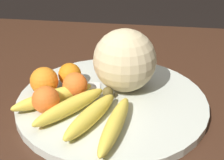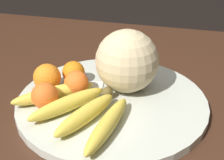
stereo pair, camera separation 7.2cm
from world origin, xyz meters
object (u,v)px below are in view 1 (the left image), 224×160
object	(u,v)px
fruit_bowl	(112,101)
orange_back_left	(75,85)
banana_bunch	(82,110)
produce_tag	(85,86)
orange_front_left	(70,74)
orange_front_right	(44,81)
melon	(125,60)
orange_mid_center	(46,100)
kitchen_table	(94,125)

from	to	relation	value
fruit_bowl	orange_back_left	size ratio (longest dim) A/B	7.57
fruit_bowl	banana_bunch	xyz separation A→B (m)	(0.05, 0.09, 0.03)
banana_bunch	produce_tag	bearing A→B (deg)	-141.83
banana_bunch	orange_front_left	xyz separation A→B (m)	(0.06, -0.14, 0.01)
orange_front_left	orange_front_right	xyz separation A→B (m)	(0.05, 0.05, 0.00)
fruit_bowl	melon	xyz separation A→B (m)	(-0.02, -0.05, 0.09)
melon	orange_mid_center	world-z (taller)	melon
orange_mid_center	orange_back_left	xyz separation A→B (m)	(-0.05, -0.08, -0.00)
orange_front_left	melon	bearing A→B (deg)	-179.10
orange_back_left	banana_bunch	bearing A→B (deg)	112.25
orange_back_left	produce_tag	xyz separation A→B (m)	(-0.01, -0.05, -0.03)
fruit_bowl	banana_bunch	distance (m)	0.11
orange_mid_center	produce_tag	size ratio (longest dim) A/B	0.75
orange_front_left	produce_tag	world-z (taller)	orange_front_left
kitchen_table	melon	distance (m)	0.21
kitchen_table	orange_back_left	bearing A→B (deg)	44.04
melon	orange_front_right	xyz separation A→B (m)	(0.19, 0.05, -0.04)
orange_mid_center	produce_tag	bearing A→B (deg)	-116.73
melon	orange_back_left	world-z (taller)	melon
fruit_bowl	orange_front_right	size ratio (longest dim) A/B	6.64
orange_front_right	orange_mid_center	xyz separation A→B (m)	(-0.03, 0.08, -0.00)
kitchen_table	orange_mid_center	size ratio (longest dim) A/B	22.23
melon	produce_tag	size ratio (longest dim) A/B	1.87
orange_mid_center	orange_back_left	bearing A→B (deg)	-122.24
orange_front_left	orange_back_left	distance (m)	0.06
fruit_bowl	orange_front_left	world-z (taller)	orange_front_left
orange_front_right	orange_mid_center	size ratio (longest dim) A/B	1.11
kitchen_table	orange_front_right	bearing A→B (deg)	16.81
melon	produce_tag	distance (m)	0.13
orange_front_right	produce_tag	xyz separation A→B (m)	(-0.09, -0.05, -0.03)
fruit_bowl	banana_bunch	world-z (taller)	banana_bunch
orange_front_left	orange_front_right	size ratio (longest dim) A/B	0.86
melon	orange_back_left	bearing A→B (deg)	25.37
orange_mid_center	banana_bunch	bearing A→B (deg)	172.70
kitchen_table	orange_front_right	world-z (taller)	orange_front_right
kitchen_table	orange_front_left	world-z (taller)	orange_front_left
fruit_bowl	orange_mid_center	size ratio (longest dim) A/B	7.40
fruit_bowl	orange_front_right	bearing A→B (deg)	-0.08
orange_front_left	orange_mid_center	world-z (taller)	orange_mid_center
melon	orange_front_right	size ratio (longest dim) A/B	2.25
produce_tag	banana_bunch	bearing A→B (deg)	89.56
orange_front_right	produce_tag	size ratio (longest dim) A/B	0.83
melon	fruit_bowl	bearing A→B (deg)	66.31
produce_tag	fruit_bowl	bearing A→B (deg)	139.22
orange_front_left	orange_front_right	world-z (taller)	orange_front_right
fruit_bowl	orange_back_left	distance (m)	0.10
melon	banana_bunch	world-z (taller)	melon
melon	kitchen_table	bearing A→B (deg)	14.10
kitchen_table	produce_tag	xyz separation A→B (m)	(0.02, -0.01, 0.11)
orange_front_right	orange_back_left	bearing A→B (deg)	179.78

